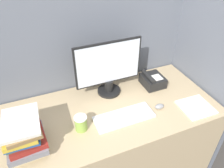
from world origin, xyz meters
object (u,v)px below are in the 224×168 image
Objects in this scene: monitor at (109,69)px; keyboard at (124,117)px; mouse at (159,106)px; book_stack at (24,135)px; desk_telephone at (152,80)px; coffee_cup at (81,123)px.

monitor is 0.40m from keyboard.
mouse is 0.24× the size of book_stack.
monitor is 0.49m from mouse.
monitor is 1.22× the size of keyboard.
mouse is at bearing -110.14° from desk_telephone.
monitor is 0.78m from book_stack.
book_stack is (-0.68, -0.01, 0.11)m from keyboard.
book_stack reaches higher than mouse.
mouse is 0.38× the size of desk_telephone.
desk_telephone is at bearing 14.68° from book_stack.
monitor is 2.81× the size of desk_telephone.
monitor is 1.81× the size of book_stack.
desk_telephone is at bearing 19.80° from coffee_cup.
desk_telephone reaches higher than coffee_cup.
book_stack is at bearing -165.32° from desk_telephone.
mouse is at bearing -1.34° from keyboard.
desk_telephone is (0.39, -0.06, -0.18)m from monitor.
book_stack is 1.56× the size of desk_telephone.
monitor is 0.49m from coffee_cup.
keyboard is at bearing -92.38° from monitor.
coffee_cup is at bearing 176.71° from keyboard.
keyboard is 0.30m from mouse.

